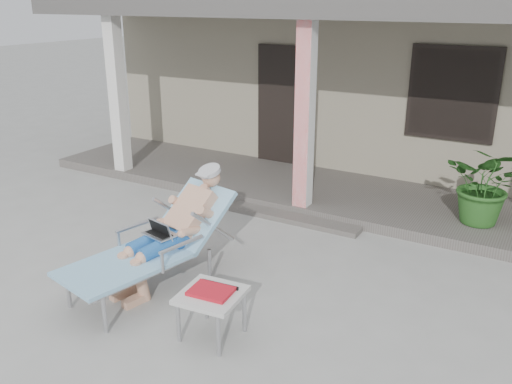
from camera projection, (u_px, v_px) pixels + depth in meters
The scene contains 8 objects.
ground at pixel (222, 274), 6.27m from camera, with size 60.00×60.00×0.00m, color #9E9E99.
house at pixel (396, 68), 10.99m from camera, with size 10.40×5.40×3.30m.
porch_deck at pixel (325, 192), 8.68m from camera, with size 10.00×2.00×0.15m, color #605B56.
porch_overhang at pixel (331, 15), 7.72m from camera, with size 10.00×2.30×2.85m.
porch_step at pixel (293, 218), 7.76m from camera, with size 2.00×0.30×0.07m, color #605B56.
lounger at pixel (162, 216), 5.81m from camera, with size 1.16×2.10×1.32m.
side_table at pixel (211, 297), 4.99m from camera, with size 0.61×0.61×0.50m.
potted_palm at pixel (487, 185), 7.13m from camera, with size 0.98×0.85×1.09m, color #26591E.
Camera 1 is at (3.14, -4.62, 3.02)m, focal length 38.00 mm.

